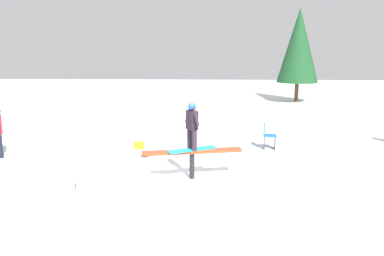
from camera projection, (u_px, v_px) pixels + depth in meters
name	position (u px, v px, depth m)	size (l,w,h in m)	color
ground_plane	(192.00, 178.00, 11.56)	(60.00, 60.00, 0.00)	white
rail_feature	(192.00, 154.00, 11.43)	(2.68, 0.82, 0.79)	black
snow_kicker_ramp	(114.00, 170.00, 11.16)	(1.80, 1.50, 0.67)	white
main_rider_on_rail	(192.00, 127.00, 11.28)	(1.33, 0.93, 1.28)	#1CB7CB
folding_chair	(268.00, 137.00, 14.67)	(0.49, 0.49, 0.88)	#3F3F44
backpack_on_snow	(139.00, 147.00, 14.25)	(0.30, 0.22, 0.34)	yellow
pine_tree_near	(299.00, 46.00, 25.25)	(2.44, 2.44, 5.55)	#4C331E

